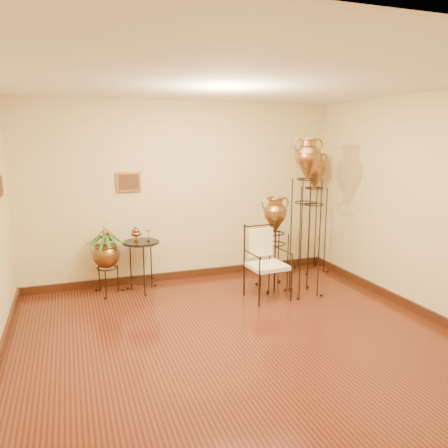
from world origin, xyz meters
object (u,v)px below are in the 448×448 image
object	(u,v)px
armchair	(268,263)
amphora_tall	(306,216)
amphora_mid	(313,212)
side_table	(142,265)
planter_urn	(106,252)

from	to	relation	value
armchair	amphora_tall	bearing A→B (deg)	-4.79
amphora_tall	amphora_mid	size ratio (longest dim) A/B	1.12
armchair	side_table	world-z (taller)	armchair
amphora_mid	planter_urn	distance (m)	3.43
planter_urn	armchair	world-z (taller)	planter_urn
amphora_mid	armchair	bearing A→B (deg)	-143.28
side_table	planter_urn	bearing A→B (deg)	175.08
amphora_tall	side_table	size ratio (longest dim) A/B	2.37
amphora_tall	amphora_mid	xyz separation A→B (m)	(0.71, 0.97, -0.14)
planter_urn	armchair	xyz separation A→B (m)	(2.12, -0.96, -0.12)
amphora_tall	armchair	world-z (taller)	amphora_tall
armchair	side_table	xyz separation A→B (m)	(-1.62, 0.92, -0.12)
amphora_tall	planter_urn	world-z (taller)	amphora_tall
amphora_mid	armchair	size ratio (longest dim) A/B	1.96
amphora_mid	planter_urn	size ratio (longest dim) A/B	1.78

